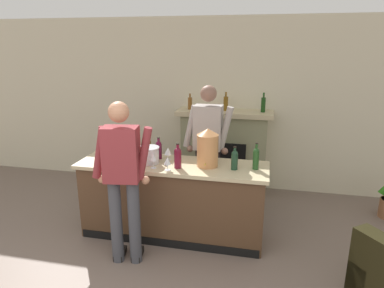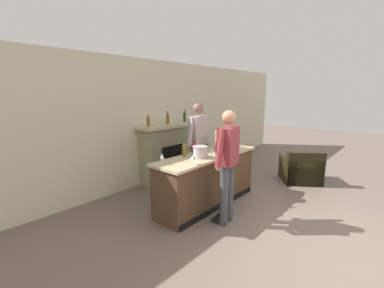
% 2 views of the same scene
% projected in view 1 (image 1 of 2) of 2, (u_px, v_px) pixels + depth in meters
% --- Properties ---
extents(wall_back_panel, '(12.00, 0.07, 2.75)m').
position_uv_depth(wall_back_panel, '(197.00, 104.00, 5.65)').
color(wall_back_panel, beige).
rests_on(wall_back_panel, ground_plane).
extents(bar_counter, '(2.28, 0.67, 0.95)m').
position_uv_depth(bar_counter, '(173.00, 200.00, 4.22)').
color(bar_counter, '#4E3421').
rests_on(bar_counter, ground_plane).
extents(fireplace_stone, '(1.48, 0.52, 1.63)m').
position_uv_depth(fireplace_stone, '(224.00, 151.00, 5.50)').
color(fireplace_stone, gray).
rests_on(fireplace_stone, ground_plane).
extents(person_customer, '(0.65, 0.35, 1.79)m').
position_uv_depth(person_customer, '(123.00, 177.00, 3.55)').
color(person_customer, '#404147').
rests_on(person_customer, ground_plane).
extents(person_bartender, '(0.66, 0.31, 1.83)m').
position_uv_depth(person_bartender, '(208.00, 147.00, 4.49)').
color(person_bartender, '#282129').
rests_on(person_bartender, ground_plane).
extents(copper_dispenser, '(0.25, 0.29, 0.45)m').
position_uv_depth(copper_dispenser, '(208.00, 147.00, 3.95)').
color(copper_dispenser, '#C2814C').
rests_on(copper_dispenser, bar_counter).
extents(ice_bucket_steel, '(0.25, 0.25, 0.20)m').
position_uv_depth(ice_bucket_steel, '(149.00, 155.00, 4.09)').
color(ice_bucket_steel, silver).
rests_on(ice_bucket_steel, bar_counter).
extents(wine_bottle_chardonnay_pale, '(0.07, 0.07, 0.31)m').
position_uv_depth(wine_bottle_chardonnay_pale, '(256.00, 158.00, 3.87)').
color(wine_bottle_chardonnay_pale, '#21491E').
rests_on(wine_bottle_chardonnay_pale, bar_counter).
extents(wine_bottle_riesling_slim, '(0.08, 0.08, 0.29)m').
position_uv_depth(wine_bottle_riesling_slim, '(178.00, 157.00, 3.91)').
color(wine_bottle_riesling_slim, maroon).
rests_on(wine_bottle_riesling_slim, bar_counter).
extents(wine_bottle_cabernet_heavy, '(0.08, 0.08, 0.28)m').
position_uv_depth(wine_bottle_cabernet_heavy, '(159.00, 149.00, 4.24)').
color(wine_bottle_cabernet_heavy, '#4B0D26').
rests_on(wine_bottle_cabernet_heavy, bar_counter).
extents(wine_bottle_rose_blush, '(0.08, 0.08, 0.27)m').
position_uv_depth(wine_bottle_rose_blush, '(235.00, 159.00, 3.87)').
color(wine_bottle_rose_blush, '#1A3824').
rests_on(wine_bottle_rose_blush, bar_counter).
extents(wine_bottle_merlot_tall, '(0.07, 0.07, 0.27)m').
position_uv_depth(wine_bottle_merlot_tall, '(148.00, 146.00, 4.36)').
color(wine_bottle_merlot_tall, brown).
rests_on(wine_bottle_merlot_tall, bar_counter).
extents(wine_glass_front_left, '(0.07, 0.07, 0.17)m').
position_uv_depth(wine_glass_front_left, '(153.00, 158.00, 3.91)').
color(wine_glass_front_left, silver).
rests_on(wine_glass_front_left, bar_counter).
extents(wine_glass_near_bucket, '(0.08, 0.08, 0.16)m').
position_uv_depth(wine_glass_near_bucket, '(167.00, 161.00, 3.84)').
color(wine_glass_near_bucket, silver).
rests_on(wine_glass_near_bucket, bar_counter).
extents(wine_glass_by_dispenser, '(0.09, 0.09, 0.16)m').
position_uv_depth(wine_glass_by_dispenser, '(168.00, 151.00, 4.19)').
color(wine_glass_by_dispenser, silver).
rests_on(wine_glass_by_dispenser, bar_counter).
extents(wine_glass_mid_counter, '(0.09, 0.09, 0.16)m').
position_uv_depth(wine_glass_mid_counter, '(111.00, 156.00, 3.99)').
color(wine_glass_mid_counter, silver).
rests_on(wine_glass_mid_counter, bar_counter).
extents(wine_glass_back_row, '(0.07, 0.07, 0.17)m').
position_uv_depth(wine_glass_back_row, '(101.00, 146.00, 4.39)').
color(wine_glass_back_row, silver).
rests_on(wine_glass_back_row, bar_counter).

